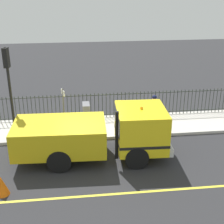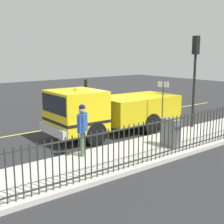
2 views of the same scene
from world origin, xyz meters
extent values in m
plane|color=#2B2B2D|center=(0.00, 0.00, 0.00)|extent=(53.52, 53.52, 0.00)
cube|color=beige|center=(2.80, 0.00, 0.07)|extent=(2.59, 24.33, 0.15)
cube|color=yellow|center=(-2.72, 0.00, 0.00)|extent=(0.12, 21.90, 0.01)
cube|color=yellow|center=(-0.12, -2.17, 1.32)|extent=(2.31, 2.09, 1.68)
cube|color=black|center=(-0.12, -2.17, 1.69)|extent=(2.13, 2.12, 0.74)
cube|color=gold|center=(0.01, 1.21, 1.06)|extent=(2.37, 3.84, 1.17)
cube|color=silver|center=(-0.16, -3.25, 0.63)|extent=(2.13, 0.28, 0.36)
cube|color=black|center=(-0.12, -2.17, 0.95)|extent=(2.33, 2.11, 0.12)
cylinder|color=black|center=(0.88, -1.91, 0.48)|extent=(0.34, 0.97, 0.96)
cylinder|color=black|center=(-1.11, -1.83, 0.48)|extent=(0.34, 0.97, 0.96)
cylinder|color=black|center=(1.00, 1.17, 0.48)|extent=(0.34, 0.97, 0.96)
cylinder|color=black|center=(-0.99, 1.25, 0.48)|extent=(0.34, 0.97, 0.96)
sphere|color=orange|center=(-0.12, -2.17, 2.21)|extent=(0.12, 0.12, 0.12)
cylinder|color=black|center=(-1.04, -1.03, 1.49)|extent=(0.14, 0.14, 2.01)
cube|color=#264C99|center=(2.00, -3.24, 1.33)|extent=(0.51, 0.54, 0.64)
sphere|color=tan|center=(2.00, -3.24, 1.78)|extent=(0.24, 0.24, 0.24)
sphere|color=#14193F|center=(2.00, -3.24, 1.86)|extent=(0.23, 0.23, 0.23)
cylinder|color=#4C6047|center=(2.06, -3.31, 0.58)|extent=(0.13, 0.13, 0.87)
cylinder|color=#4C6047|center=(1.94, -3.17, 0.58)|extent=(0.13, 0.13, 0.87)
cylinder|color=#264C99|center=(2.19, -3.46, 1.30)|extent=(0.09, 0.09, 0.61)
cylinder|color=#264C99|center=(1.81, -3.03, 1.30)|extent=(0.09, 0.09, 0.61)
cylinder|color=#2D332D|center=(3.88, -6.65, 0.84)|extent=(0.04, 0.04, 1.39)
cylinder|color=#2D332D|center=(3.88, -6.45, 0.84)|extent=(0.04, 0.04, 1.39)
cylinder|color=#2D332D|center=(3.88, -6.24, 0.84)|extent=(0.04, 0.04, 1.39)
cylinder|color=#2D332D|center=(3.88, -6.04, 0.84)|extent=(0.04, 0.04, 1.39)
cylinder|color=#2D332D|center=(3.88, -5.84, 0.84)|extent=(0.04, 0.04, 1.39)
cylinder|color=#2D332D|center=(3.88, -5.63, 0.84)|extent=(0.04, 0.04, 1.39)
cylinder|color=#2D332D|center=(3.88, -5.43, 0.84)|extent=(0.04, 0.04, 1.39)
cylinder|color=#2D332D|center=(3.88, -5.22, 0.84)|extent=(0.04, 0.04, 1.39)
cylinder|color=#2D332D|center=(3.88, -5.02, 0.84)|extent=(0.04, 0.04, 1.39)
cylinder|color=#2D332D|center=(3.88, -4.81, 0.84)|extent=(0.04, 0.04, 1.39)
cylinder|color=#2D332D|center=(3.88, -4.61, 0.84)|extent=(0.04, 0.04, 1.39)
cylinder|color=#2D332D|center=(3.88, -4.40, 0.84)|extent=(0.04, 0.04, 1.39)
cylinder|color=#2D332D|center=(3.88, -4.20, 0.84)|extent=(0.04, 0.04, 1.39)
cylinder|color=#2D332D|center=(3.88, -3.99, 0.84)|extent=(0.04, 0.04, 1.39)
cylinder|color=#2D332D|center=(3.88, -3.79, 0.84)|extent=(0.04, 0.04, 1.39)
cylinder|color=#2D332D|center=(3.88, -3.58, 0.84)|extent=(0.04, 0.04, 1.39)
cylinder|color=#2D332D|center=(3.88, -3.38, 0.84)|extent=(0.04, 0.04, 1.39)
cylinder|color=#2D332D|center=(3.88, -3.17, 0.84)|extent=(0.04, 0.04, 1.39)
cylinder|color=#2D332D|center=(3.88, -2.97, 0.84)|extent=(0.04, 0.04, 1.39)
cylinder|color=#2D332D|center=(3.88, -2.76, 0.84)|extent=(0.04, 0.04, 1.39)
cylinder|color=#2D332D|center=(3.88, -2.56, 0.84)|extent=(0.04, 0.04, 1.39)
cylinder|color=#2D332D|center=(3.88, -2.35, 0.84)|extent=(0.04, 0.04, 1.39)
cylinder|color=#2D332D|center=(3.88, -2.15, 0.84)|extent=(0.04, 0.04, 1.39)
cylinder|color=#2D332D|center=(3.88, -1.95, 0.84)|extent=(0.04, 0.04, 1.39)
cylinder|color=#2D332D|center=(3.88, -1.74, 0.84)|extent=(0.04, 0.04, 1.39)
cylinder|color=#2D332D|center=(3.88, -1.54, 0.84)|extent=(0.04, 0.04, 1.39)
cylinder|color=#2D332D|center=(3.88, -1.33, 0.84)|extent=(0.04, 0.04, 1.39)
cylinder|color=#2D332D|center=(3.88, -1.13, 0.84)|extent=(0.04, 0.04, 1.39)
cylinder|color=#2D332D|center=(3.88, -0.92, 0.84)|extent=(0.04, 0.04, 1.39)
cylinder|color=#2D332D|center=(3.88, -0.72, 0.84)|extent=(0.04, 0.04, 1.39)
cylinder|color=#2D332D|center=(3.88, -0.51, 0.84)|extent=(0.04, 0.04, 1.39)
cylinder|color=#2D332D|center=(3.88, -0.31, 0.84)|extent=(0.04, 0.04, 1.39)
cylinder|color=#2D332D|center=(3.88, -0.10, 0.84)|extent=(0.04, 0.04, 1.39)
cylinder|color=#2D332D|center=(3.88, 0.10, 0.84)|extent=(0.04, 0.04, 1.39)
cylinder|color=#2D332D|center=(3.88, 0.31, 0.84)|extent=(0.04, 0.04, 1.39)
cylinder|color=#2D332D|center=(3.88, 0.51, 0.84)|extent=(0.04, 0.04, 1.39)
cylinder|color=#2D332D|center=(3.88, 0.72, 0.84)|extent=(0.04, 0.04, 1.39)
cylinder|color=#2D332D|center=(3.88, 0.92, 0.84)|extent=(0.04, 0.04, 1.39)
cylinder|color=#2D332D|center=(3.88, 1.13, 0.84)|extent=(0.04, 0.04, 1.39)
cylinder|color=#2D332D|center=(3.88, 1.33, 0.84)|extent=(0.04, 0.04, 1.39)
cylinder|color=#2D332D|center=(3.88, 1.54, 0.84)|extent=(0.04, 0.04, 1.39)
cylinder|color=#2D332D|center=(3.88, 1.74, 0.84)|extent=(0.04, 0.04, 1.39)
cylinder|color=#2D332D|center=(3.88, 1.95, 0.84)|extent=(0.04, 0.04, 1.39)
cylinder|color=#2D332D|center=(3.88, 2.15, 0.84)|extent=(0.04, 0.04, 1.39)
cylinder|color=#2D332D|center=(3.88, 2.35, 0.84)|extent=(0.04, 0.04, 1.39)
cube|color=#2D332D|center=(3.88, 0.00, 1.43)|extent=(0.04, 20.68, 0.04)
cube|color=#2D332D|center=(3.88, 0.00, 0.31)|extent=(0.04, 20.68, 0.04)
cylinder|color=black|center=(1.69, 3.31, 2.30)|extent=(0.12, 0.12, 4.31)
cube|color=black|center=(1.69, 3.31, 4.03)|extent=(0.33, 0.26, 0.85)
sphere|color=red|center=(1.69, 3.31, 4.29)|extent=(0.16, 0.16, 0.16)
sphere|color=yellow|center=(1.69, 3.31, 4.03)|extent=(0.16, 0.16, 0.16)
sphere|color=green|center=(1.69, 3.31, 3.78)|extent=(0.16, 0.16, 0.16)
cube|color=slate|center=(3.20, -0.03, 0.69)|extent=(0.74, 0.36, 1.08)
cone|color=orange|center=(-2.23, 3.23, 0.36)|extent=(0.51, 0.51, 0.73)
cylinder|color=#4C4C4C|center=(1.78, 1.05, 1.35)|extent=(0.06, 0.06, 2.42)
cube|color=white|center=(1.78, 1.05, 2.36)|extent=(0.49, 0.17, 0.24)
camera|label=1|loc=(-12.34, 0.54, 7.19)|focal=52.70mm
camera|label=2|loc=(10.97, -9.13, 3.76)|focal=50.96mm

